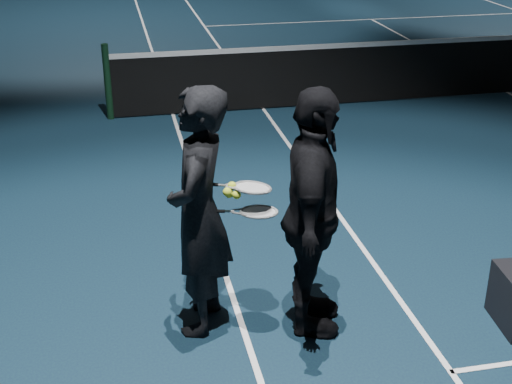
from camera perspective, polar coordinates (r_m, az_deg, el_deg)
floor at (r=12.47m, az=19.52°, el=7.47°), size 36.00×36.00×0.00m
court_lines at (r=12.47m, az=19.52°, el=7.49°), size 10.98×23.78×0.01m
net_post_left at (r=10.57m, az=-11.78°, el=8.60°), size 0.10×0.10×1.10m
net_mesh at (r=12.36m, az=19.81°, el=9.46°), size 12.80×0.02×0.86m
player_a at (r=5.36m, az=-4.58°, el=-1.69°), size 0.68×0.83×1.97m
player_b at (r=5.33m, az=4.53°, el=-1.84°), size 0.80×1.24×1.97m
racket_lower at (r=5.32m, az=0.23°, el=-1.60°), size 0.71×0.38×0.03m
racket_upper at (r=5.29m, az=-0.29°, el=0.35°), size 0.71×0.34×0.10m
tennis_balls at (r=5.27m, az=-1.88°, el=0.03°), size 0.12×0.10×0.12m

